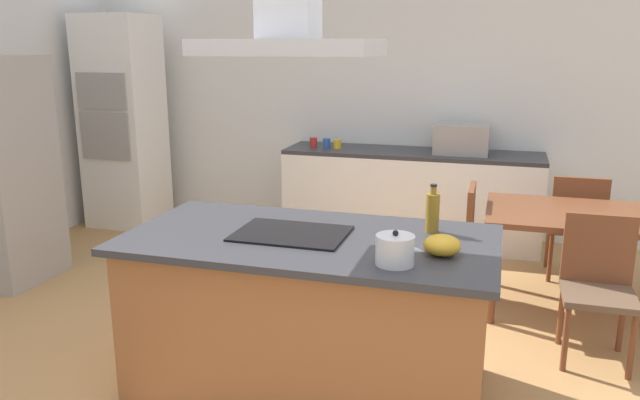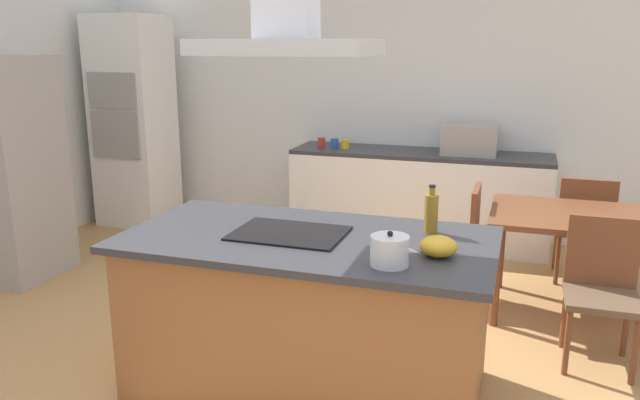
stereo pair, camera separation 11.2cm
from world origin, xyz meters
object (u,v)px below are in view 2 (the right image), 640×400
at_px(coffee_mug_yellow, 345,144).
at_px(refrigerator, 2,169).
at_px(countertop_microwave, 470,139).
at_px(chair_facing_island, 602,282).
at_px(olive_oil_bottle, 431,213).
at_px(coffee_mug_blue, 335,143).
at_px(chair_at_left_end, 459,236).
at_px(coffee_mug_red, 321,142).
at_px(wall_oven_stack, 134,121).
at_px(mixing_bowl, 438,246).
at_px(dining_table, 594,227).
at_px(cooktop, 289,233).
at_px(tea_kettle, 390,251).
at_px(range_hood, 286,3).
at_px(chair_facing_back_wall, 584,223).

height_order(coffee_mug_yellow, refrigerator, refrigerator).
distance_m(countertop_microwave, chair_facing_island, 2.31).
bearing_deg(olive_oil_bottle, coffee_mug_blue, 117.36).
bearing_deg(chair_at_left_end, coffee_mug_red, 138.65).
bearing_deg(coffee_mug_red, wall_oven_stack, -173.65).
bearing_deg(chair_facing_island, coffee_mug_blue, 139.06).
distance_m(mixing_bowl, coffee_mug_red, 3.37).
distance_m(wall_oven_stack, dining_table, 4.64).
bearing_deg(refrigerator, coffee_mug_red, 42.90).
bearing_deg(cooktop, olive_oil_bottle, 19.85).
bearing_deg(mixing_bowl, olive_oil_bottle, 104.04).
bearing_deg(coffee_mug_red, coffee_mug_yellow, -11.25).
xyz_separation_m(refrigerator, dining_table, (4.56, 0.62, -0.24)).
height_order(mixing_bowl, chair_facing_island, mixing_bowl).
xyz_separation_m(refrigerator, chair_at_left_end, (3.65, 0.62, -0.40)).
xyz_separation_m(cooktop, coffee_mug_blue, (-0.62, 2.86, 0.04)).
distance_m(tea_kettle, mixing_bowl, 0.28).
bearing_deg(range_hood, chair_at_left_end, 63.09).
bearing_deg(chair_at_left_end, dining_table, 0.00).
height_order(refrigerator, range_hood, range_hood).
height_order(coffee_mug_blue, wall_oven_stack, wall_oven_stack).
bearing_deg(refrigerator, coffee_mug_yellow, 38.81).
xyz_separation_m(chair_at_left_end, chair_facing_island, (0.92, -0.67, 0.00)).
distance_m(coffee_mug_blue, chair_facing_back_wall, 2.44).
height_order(chair_facing_island, range_hood, range_hood).
bearing_deg(cooktop, mixing_bowl, -7.37).
xyz_separation_m(tea_kettle, coffee_mug_red, (-1.38, 3.18, -0.03)).
bearing_deg(countertop_microwave, chair_at_left_end, -86.84).
xyz_separation_m(cooktop, refrigerator, (-2.87, 0.91, 0.00)).
bearing_deg(refrigerator, range_hood, -17.49).
relative_size(coffee_mug_red, wall_oven_stack, 0.04).
bearing_deg(chair_at_left_end, refrigerator, -170.36).
distance_m(dining_table, chair_at_left_end, 0.93).
bearing_deg(wall_oven_stack, mixing_bowl, -37.29).
height_order(olive_oil_bottle, chair_facing_back_wall, olive_oil_bottle).
xyz_separation_m(olive_oil_bottle, coffee_mug_blue, (-1.34, 2.60, -0.07)).
bearing_deg(chair_at_left_end, chair_facing_back_wall, 36.01).
height_order(tea_kettle, chair_facing_island, tea_kettle).
distance_m(coffee_mug_yellow, wall_oven_stack, 2.31).
bearing_deg(wall_oven_stack, chair_facing_back_wall, -5.81).
height_order(wall_oven_stack, chair_facing_back_wall, wall_oven_stack).
bearing_deg(countertop_microwave, chair_facing_island, -63.89).
bearing_deg(coffee_mug_red, olive_oil_bottle, -60.36).
bearing_deg(chair_facing_island, olive_oil_bottle, -148.15).
height_order(wall_oven_stack, dining_table, wall_oven_stack).
bearing_deg(coffee_mug_blue, chair_at_left_end, -43.83).
relative_size(dining_table, chair_facing_back_wall, 1.57).
bearing_deg(cooktop, countertop_microwave, 76.35).
distance_m(dining_table, chair_facing_island, 0.68).
relative_size(coffee_mug_blue, coffee_mug_yellow, 1.00).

